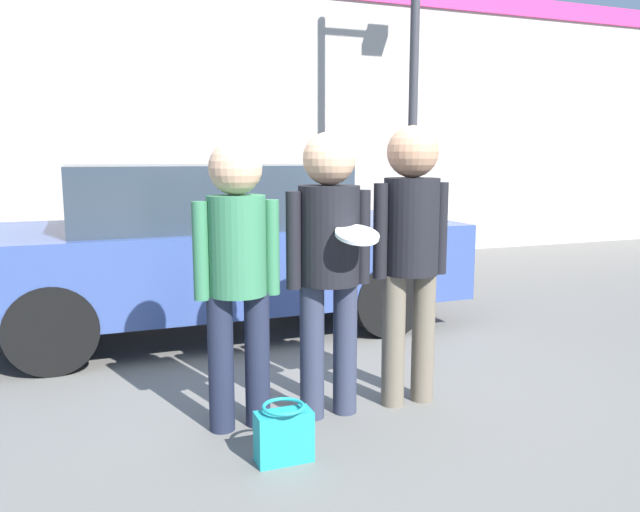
{
  "coord_description": "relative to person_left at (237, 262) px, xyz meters",
  "views": [
    {
      "loc": [
        -1.5,
        -3.78,
        1.6
      ],
      "look_at": [
        -0.12,
        -0.17,
        0.99
      ],
      "focal_mm": 35.0,
      "sensor_mm": 36.0,
      "label": 1
    }
  ],
  "objects": [
    {
      "name": "ground_plane",
      "position": [
        0.68,
        0.3,
        -1.01
      ],
      "size": [
        56.0,
        56.0,
        0.0
      ],
      "primitive_type": "plane",
      "color": "#66635E"
    },
    {
      "name": "storefront_building",
      "position": [
        0.68,
        5.76,
        1.16
      ],
      "size": [
        24.0,
        0.22,
        4.27
      ],
      "color": "#B2A89E",
      "rests_on": "ground"
    },
    {
      "name": "person_left",
      "position": [
        0.0,
        0.0,
        0.0
      ],
      "size": [
        0.51,
        0.34,
        1.69
      ],
      "color": "#1E2338",
      "rests_on": "ground"
    },
    {
      "name": "person_middle_with_frisbee",
      "position": [
        0.56,
        -0.02,
        0.05
      ],
      "size": [
        0.54,
        0.57,
        1.75
      ],
      "color": "#2D3347",
      "rests_on": "ground"
    },
    {
      "name": "person_right",
      "position": [
        1.12,
        -0.02,
        0.08
      ],
      "size": [
        0.52,
        0.35,
        1.8
      ],
      "color": "#665B4C",
      "rests_on": "ground"
    },
    {
      "name": "parked_car_near",
      "position": [
        0.29,
        2.25,
        -0.23
      ],
      "size": [
        4.49,
        1.86,
        1.53
      ],
      "color": "#334784",
      "rests_on": "ground"
    },
    {
      "name": "street_lamp",
      "position": [
        3.48,
        3.84,
        2.27
      ],
      "size": [
        1.13,
        0.35,
        5.32
      ],
      "color": "#38383D",
      "rests_on": "ground"
    },
    {
      "name": "handbag",
      "position": [
        0.11,
        -0.5,
        -0.85
      ],
      "size": [
        0.3,
        0.23,
        0.32
      ],
      "color": "teal",
      "rests_on": "ground"
    }
  ]
}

